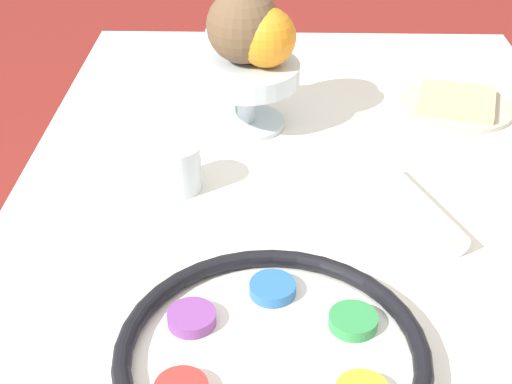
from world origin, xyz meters
TOP-DOWN VIEW (x-y plane):
  - seder_plate at (-0.19, 0.06)m, footprint 0.32×0.32m
  - fruit_stand at (0.33, 0.10)m, footprint 0.17×0.17m
  - orange_fruit at (0.32, 0.07)m, footprint 0.09×0.09m
  - coconut at (0.34, 0.10)m, footprint 0.11×0.11m
  - bread_plate at (0.39, -0.25)m, footprint 0.19×0.19m
  - napkin_roll at (0.07, -0.13)m, footprint 0.19×0.10m
  - cup_mid at (0.14, 0.19)m, footprint 0.07×0.07m
  - cup_far at (0.57, 0.15)m, footprint 0.07×0.07m

SIDE VIEW (x-z plane):
  - bread_plate at x=0.39m, z-range 0.76..0.78m
  - seder_plate at x=-0.19m, z-range 0.76..0.79m
  - napkin_roll at x=0.07m, z-range 0.76..0.79m
  - cup_mid at x=0.14m, z-range 0.76..0.83m
  - cup_far at x=0.57m, z-range 0.76..0.83m
  - fruit_stand at x=0.33m, z-range 0.78..0.89m
  - orange_fruit at x=0.32m, z-range 0.86..0.95m
  - coconut at x=0.34m, z-range 0.86..0.98m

